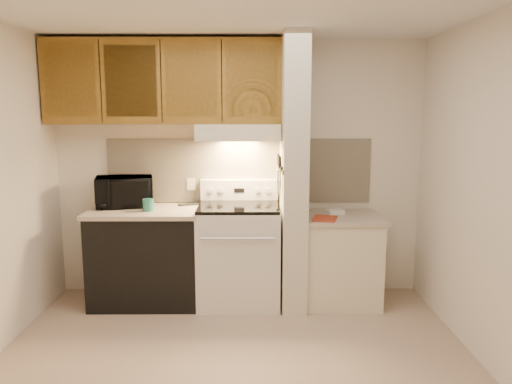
{
  "coord_description": "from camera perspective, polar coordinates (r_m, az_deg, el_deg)",
  "views": [
    {
      "loc": [
        0.13,
        -3.43,
        1.83
      ],
      "look_at": [
        0.16,
        0.75,
        1.14
      ],
      "focal_mm": 35.0,
      "sensor_mm": 36.0,
      "label": 1
    }
  ],
  "objects": [
    {
      "name": "ceiling",
      "position": [
        3.49,
        -2.73,
        20.4
      ],
      "size": [
        3.6,
        3.6,
        0.0
      ],
      "primitive_type": "plane",
      "rotation": [
        3.14,
        0.0,
        0.0
      ],
      "color": "white",
      "rests_on": "wall_back"
    },
    {
      "name": "knife_strip",
      "position": [
        4.56,
        2.82,
        2.94
      ],
      "size": [
        0.02,
        0.42,
        0.04
      ],
      "primitive_type": "cube",
      "color": "black",
      "rests_on": "partition_pillar"
    },
    {
      "name": "range_display",
      "position": [
        4.89,
        -1.94,
        0.19
      ],
      "size": [
        0.1,
        0.01,
        0.04
      ],
      "primitive_type": "cube",
      "color": "black",
      "rests_on": "range_backguard"
    },
    {
      "name": "knife_blade_b",
      "position": [
        4.49,
        2.72,
        1.43
      ],
      "size": [
        0.01,
        0.04,
        0.18
      ],
      "primitive_type": "cube",
      "color": "silver",
      "rests_on": "knife_strip"
    },
    {
      "name": "range_body",
      "position": [
        4.79,
        -1.98,
        -7.27
      ],
      "size": [
        0.76,
        0.65,
        0.92
      ],
      "primitive_type": "cube",
      "color": "silver",
      "rests_on": "floor"
    },
    {
      "name": "cab_door_b",
      "position": [
        4.73,
        -14.11,
        12.19
      ],
      "size": [
        0.46,
        0.01,
        0.63
      ],
      "primitive_type": "cube",
      "color": "olive",
      "rests_on": "upper_cabinets"
    },
    {
      "name": "outlet",
      "position": [
        4.99,
        -7.44,
        0.89
      ],
      "size": [
        0.08,
        0.01,
        0.12
      ],
      "primitive_type": "cube",
      "color": "beige",
      "rests_on": "backsplash"
    },
    {
      "name": "red_folder",
      "position": [
        4.58,
        7.88,
        -3.01
      ],
      "size": [
        0.27,
        0.33,
        0.01
      ],
      "primitive_type": "cube",
      "rotation": [
        0.0,
        0.0,
        -0.26
      ],
      "color": "#AD3821",
      "rests_on": "right_countertop"
    },
    {
      "name": "knife_handle_d",
      "position": [
        4.64,
        2.62,
        3.67
      ],
      "size": [
        0.02,
        0.02,
        0.1
      ],
      "primitive_type": "cylinder",
      "color": "black",
      "rests_on": "knife_strip"
    },
    {
      "name": "right_countertop",
      "position": [
        4.76,
        9.76,
        -2.9
      ],
      "size": [
        0.74,
        0.64,
        0.04
      ],
      "primitive_type": "cube",
      "color": "#BFAD99",
      "rests_on": "right_cab_base"
    },
    {
      "name": "range_hood",
      "position": [
        4.71,
        -2.02,
        6.87
      ],
      "size": [
        0.78,
        0.44,
        0.15
      ],
      "primitive_type": "cube",
      "color": "beige",
      "rests_on": "upper_cabinets"
    },
    {
      "name": "cab_gap_b",
      "position": [
        4.67,
        -10.79,
        12.34
      ],
      "size": [
        0.01,
        0.01,
        0.73
      ],
      "primitive_type": "cube",
      "color": "black",
      "rests_on": "upper_cabinets"
    },
    {
      "name": "spoon_rest",
      "position": [
        4.92,
        -7.58,
        -1.41
      ],
      "size": [
        0.23,
        0.15,
        0.01
      ],
      "primitive_type": "cube",
      "rotation": [
        0.0,
        0.0,
        0.39
      ],
      "color": "black",
      "rests_on": "left_countertop"
    },
    {
      "name": "range_knob_left_inner",
      "position": [
        4.89,
        -4.05,
        0.18
      ],
      "size": [
        0.05,
        0.02,
        0.05
      ],
      "primitive_type": "cylinder",
      "rotation": [
        1.57,
        0.0,
        0.0
      ],
      "color": "silver",
      "rests_on": "range_backguard"
    },
    {
      "name": "backsplash",
      "position": [
        4.95,
        -1.93,
        2.47
      ],
      "size": [
        2.6,
        0.02,
        0.63
      ],
      "primitive_type": "cube",
      "color": "beige",
      "rests_on": "wall_back"
    },
    {
      "name": "knife_blade_a",
      "position": [
        4.42,
        2.77,
        1.42
      ],
      "size": [
        0.01,
        0.03,
        0.16
      ],
      "primitive_type": "cube",
      "color": "silver",
      "rests_on": "knife_strip"
    },
    {
      "name": "cab_gap_a",
      "position": [
        4.8,
        -17.35,
        12.0
      ],
      "size": [
        0.01,
        0.01,
        0.73
      ],
      "primitive_type": "cube",
      "color": "black",
      "rests_on": "upper_cabinets"
    },
    {
      "name": "knife_handle_a",
      "position": [
        4.41,
        2.78,
        3.37
      ],
      "size": [
        0.02,
        0.02,
        0.1
      ],
      "primitive_type": "cylinder",
      "color": "black",
      "rests_on": "knife_strip"
    },
    {
      "name": "knife_handle_e",
      "position": [
        4.73,
        2.57,
        3.78
      ],
      "size": [
        0.02,
        0.02,
        0.1
      ],
      "primitive_type": "cylinder",
      "color": "black",
      "rests_on": "knife_strip"
    },
    {
      "name": "partition_pillar",
      "position": [
        4.63,
        4.29,
        2.14
      ],
      "size": [
        0.22,
        0.7,
        2.5
      ],
      "primitive_type": "cube",
      "color": "beige",
      "rests_on": "floor"
    },
    {
      "name": "cab_door_d",
      "position": [
        4.6,
        -0.47,
        12.55
      ],
      "size": [
        0.46,
        0.01,
        0.63
      ],
      "primitive_type": "cube",
      "color": "olive",
      "rests_on": "upper_cabinets"
    },
    {
      "name": "knife_handle_b",
      "position": [
        4.49,
        2.72,
        3.47
      ],
      "size": [
        0.02,
        0.02,
        0.1
      ],
      "primitive_type": "cylinder",
      "color": "black",
      "rests_on": "knife_strip"
    },
    {
      "name": "right_cab_base",
      "position": [
        4.87,
        9.62,
        -7.79
      ],
      "size": [
        0.7,
        0.6,
        0.81
      ],
      "primitive_type": "cube",
      "color": "beige",
      "rests_on": "floor"
    },
    {
      "name": "range_backguard",
      "position": [
        4.93,
        -1.93,
        0.27
      ],
      "size": [
        0.76,
        0.08,
        0.2
      ],
      "primitive_type": "cube",
      "color": "silver",
      "rests_on": "range_body"
    },
    {
      "name": "upper_cabinets",
      "position": [
        4.83,
        -10.44,
        12.25
      ],
      "size": [
        2.18,
        0.33,
        0.77
      ],
      "primitive_type": "cube",
      "color": "olive",
      "rests_on": "wall_back"
    },
    {
      "name": "white_box",
      "position": [
        4.81,
        9.05,
        -2.26
      ],
      "size": [
        0.17,
        0.14,
        0.04
      ],
      "primitive_type": "cube",
      "rotation": [
        0.0,
        0.0,
        0.28
      ],
      "color": "white",
      "rests_on": "right_countertop"
    },
    {
      "name": "wall_back",
      "position": [
        4.96,
        -1.92,
        2.66
      ],
      "size": [
        3.6,
        2.5,
        0.02
      ],
      "primitive_type": "cube",
      "rotation": [
        1.57,
        0.0,
        0.0
      ],
      "color": "silver",
      "rests_on": "floor"
    },
    {
      "name": "range_knob_right_inner",
      "position": [
        4.89,
        0.17,
        0.18
      ],
      "size": [
        0.05,
        0.02,
        0.05
      ],
      "primitive_type": "cylinder",
      "rotation": [
        1.57,
        0.0,
        0.0
      ],
      "color": "silver",
      "rests_on": "range_backguard"
    },
    {
      "name": "dishwasher_front",
      "position": [
        4.91,
        -12.39,
        -7.38
      ],
      "size": [
        1.0,
        0.63,
        0.87
      ],
      "primitive_type": "cube",
      "color": "black",
      "rests_on": "floor"
    },
    {
      "name": "cab_door_a",
      "position": [
        4.88,
        -20.47,
        11.79
      ],
      "size": [
        0.46,
        0.01,
        0.63
      ],
      "primitive_type": "cube",
      "color": "olive",
      "rests_on": "upper_cabinets"
    },
    {
      "name": "floor",
      "position": [
        3.89,
        -2.42,
        -18.73
      ],
      "size": [
        3.6,
        3.6,
        0.0
      ],
      "primitive_type": "plane",
      "color": "tan",
      "rests_on": "ground"
    },
    {
      "name": "cooktop",
      "position": [
        4.67,
        -2.01,
        -1.68
      ],
      "size": [
        0.74,
        0.64,
        0.03
      ],
      "primitive_type": "cube",
      "color": "black",
      "rests_on": "range_body"
    },
    {
      "name": "oven_window",
      "position": [
        4.47,
        -2.09,
        -7.95
      ],
      "size": [
        0.5,
        0.01,
        0.3
      ],
      "primitive_type": "cube",
      "color": "black",
      "rests_on": "range_body"
    },
    {
      "name": "hood_lip",
      "position": [
        4.51,
        -2.09,
        6.18
      ],
      "size": [
        0.78,
        0.04,
        0.06
      ],
      "primitive_type": "cube",
      "color": "beige",
      "rests_on": "range_hood"
    },
    {
      "name": "cab_door_c",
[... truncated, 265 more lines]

